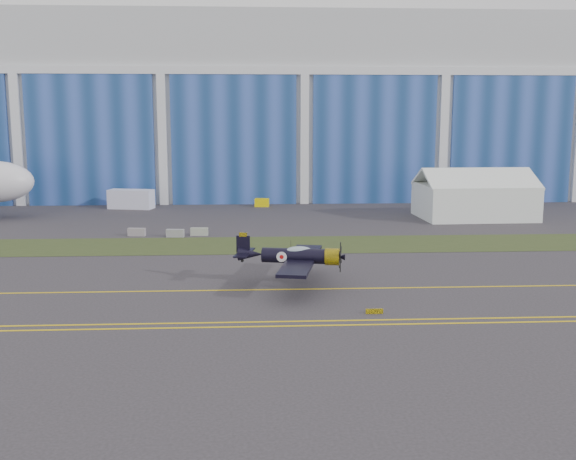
{
  "coord_description": "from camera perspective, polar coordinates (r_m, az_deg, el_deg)",
  "views": [
    {
      "loc": [
        13.58,
        -56.44,
        13.27
      ],
      "look_at": [
        16.98,
        5.13,
        3.07
      ],
      "focal_mm": 42.0,
      "sensor_mm": 36.0,
      "label": 1
    }
  ],
  "objects": [
    {
      "name": "shipping_container",
      "position": [
        103.4,
        -13.14,
        2.56
      ],
      "size": [
        6.97,
        3.99,
        2.84
      ],
      "primitive_type": "cube",
      "rotation": [
        0.0,
        0.0,
        -0.22
      ],
      "color": "silver",
      "rests_on": "ground"
    },
    {
      "name": "ground",
      "position": [
        59.54,
        -16.3,
        -3.87
      ],
      "size": [
        260.0,
        260.0,
        0.0
      ],
      "primitive_type": "plane",
      "color": "#3A363A",
      "rests_on": "ground"
    },
    {
      "name": "warbird",
      "position": [
        53.77,
        0.53,
        -2.19
      ],
      "size": [
        11.93,
        13.52,
        3.51
      ],
      "rotation": [
        0.0,
        0.0,
        -0.2
      ],
      "color": "black",
      "rests_on": "ground"
    },
    {
      "name": "barrier_b",
      "position": [
        77.45,
        -9.53,
        -0.27
      ],
      "size": [
        2.06,
        0.87,
        0.9
      ],
      "primitive_type": "cube",
      "rotation": [
        0.0,
        0.0,
        -0.14
      ],
      "color": "gray",
      "rests_on": "ground"
    },
    {
      "name": "hangar",
      "position": [
        128.95,
        -9.35,
        10.02
      ],
      "size": [
        220.0,
        45.7,
        30.0
      ],
      "color": "silver",
      "rests_on": "ground"
    },
    {
      "name": "tug",
      "position": [
        103.15,
        -2.23,
        2.34
      ],
      "size": [
        2.27,
        1.59,
        1.23
      ],
      "primitive_type": "cube",
      "rotation": [
        0.0,
        0.0,
        -0.13
      ],
      "color": "yellow",
      "rests_on": "ground"
    },
    {
      "name": "grass_median",
      "position": [
        72.95,
        -13.84,
        -1.35
      ],
      "size": [
        260.0,
        10.0,
        0.02
      ],
      "primitive_type": "cube",
      "color": "#475128",
      "rests_on": "ground"
    },
    {
      "name": "barrier_c",
      "position": [
        78.07,
        -7.52,
        -0.14
      ],
      "size": [
        2.03,
        0.71,
        0.9
      ],
      "primitive_type": "cube",
      "rotation": [
        0.0,
        0.0,
        -0.06
      ],
      "color": "#9A9F91",
      "rests_on": "ground"
    },
    {
      "name": "gse_box",
      "position": [
        110.43,
        18.72,
        2.44
      ],
      "size": [
        3.19,
        2.32,
        1.72
      ],
      "primitive_type": "cube",
      "rotation": [
        0.0,
        0.0,
        -0.31
      ],
      "color": "#A88793",
      "rests_on": "ground"
    },
    {
      "name": "tent",
      "position": [
        94.27,
        15.51,
        3.05
      ],
      "size": [
        15.04,
        11.21,
        6.85
      ],
      "rotation": [
        0.0,
        0.0,
        0.03
      ],
      "color": "white",
      "rests_on": "ground"
    },
    {
      "name": "barrier_a",
      "position": [
        79.09,
        -12.69,
        -0.17
      ],
      "size": [
        2.07,
        0.91,
        0.9
      ],
      "primitive_type": "cube",
      "rotation": [
        0.0,
        0.0,
        -0.16
      ],
      "color": "gray",
      "rests_on": "ground"
    },
    {
      "name": "taxiway_centreline",
      "position": [
        54.83,
        -17.47,
        -5.05
      ],
      "size": [
        200.0,
        0.2,
        0.02
      ],
      "primitive_type": "cube",
      "color": "yellow",
      "rests_on": "ground"
    },
    {
      "name": "guard_board_right",
      "position": [
        47.08,
        7.32,
        -6.84
      ],
      "size": [
        1.2,
        0.15,
        0.35
      ],
      "primitive_type": "cube",
      "color": "yellow",
      "rests_on": "ground"
    },
    {
      "name": "edge_line_far",
      "position": [
        46.94,
        -20.01,
        -7.6
      ],
      "size": [
        80.0,
        0.2,
        0.02
      ],
      "primitive_type": "cube",
      "color": "yellow",
      "rests_on": "ground"
    },
    {
      "name": "edge_line_near",
      "position": [
        46.03,
        -20.37,
        -7.96
      ],
      "size": [
        80.0,
        0.2,
        0.02
      ],
      "primitive_type": "cube",
      "color": "yellow",
      "rests_on": "ground"
    }
  ]
}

